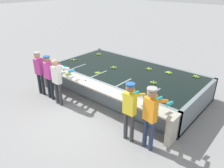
{
  "coord_description": "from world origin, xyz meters",
  "views": [
    {
      "loc": [
        4.46,
        -4.14,
        3.79
      ],
      "look_at": [
        0.0,
        1.04,
        0.58
      ],
      "focal_mm": 35.0,
      "sensor_mm": 36.0,
      "label": 1
    }
  ],
  "objects_px": {
    "banana_bunch_floating_3": "(196,76)",
    "banana_bunch_floating_4": "(74,60)",
    "worker_0": "(40,69)",
    "worker_2": "(58,78)",
    "banana_bunch_floating_7": "(114,67)",
    "banana_bunch_floating_2": "(98,73)",
    "banana_bunch_ledge_0": "(125,95)",
    "banana_bunch_floating_1": "(149,69)",
    "banana_bunch_floating_5": "(99,54)",
    "worker_4": "(151,113)",
    "knife_0": "(86,81)",
    "banana_bunch_floating_6": "(169,73)",
    "banana_bunch_ledge_1": "(68,74)",
    "worker_1": "(49,73)",
    "worker_3": "(130,107)",
    "banana_bunch_floating_0": "(154,83)"
  },
  "relations": [
    {
      "from": "banana_bunch_ledge_1",
      "to": "banana_bunch_floating_3",
      "type": "bearing_deg",
      "value": 37.67
    },
    {
      "from": "banana_bunch_floating_0",
      "to": "banana_bunch_floating_2",
      "type": "relative_size",
      "value": 1.0
    },
    {
      "from": "banana_bunch_floating_7",
      "to": "banana_bunch_ledge_0",
      "type": "height_order",
      "value": "banana_bunch_ledge_0"
    },
    {
      "from": "banana_bunch_floating_4",
      "to": "worker_4",
      "type": "bearing_deg",
      "value": -19.15
    },
    {
      "from": "banana_bunch_floating_0",
      "to": "banana_bunch_ledge_1",
      "type": "distance_m",
      "value": 2.98
    },
    {
      "from": "worker_3",
      "to": "banana_bunch_floating_5",
      "type": "xyz_separation_m",
      "value": [
        -3.91,
        2.94,
        -0.15
      ]
    },
    {
      "from": "banana_bunch_floating_1",
      "to": "banana_bunch_ledge_0",
      "type": "bearing_deg",
      "value": -75.2
    },
    {
      "from": "banana_bunch_ledge_1",
      "to": "knife_0",
      "type": "bearing_deg",
      "value": -0.2
    },
    {
      "from": "banana_bunch_floating_3",
      "to": "banana_bunch_ledge_0",
      "type": "height_order",
      "value": "banana_bunch_ledge_0"
    },
    {
      "from": "worker_0",
      "to": "worker_2",
      "type": "relative_size",
      "value": 1.0
    },
    {
      "from": "worker_3",
      "to": "banana_bunch_floating_2",
      "type": "height_order",
      "value": "worker_3"
    },
    {
      "from": "banana_bunch_floating_1",
      "to": "worker_0",
      "type": "bearing_deg",
      "value": -134.18
    },
    {
      "from": "worker_4",
      "to": "knife_0",
      "type": "height_order",
      "value": "worker_4"
    },
    {
      "from": "banana_bunch_floating_2",
      "to": "banana_bunch_ledge_0",
      "type": "bearing_deg",
      "value": -21.02
    },
    {
      "from": "worker_1",
      "to": "banana_bunch_floating_2",
      "type": "relative_size",
      "value": 5.61
    },
    {
      "from": "worker_0",
      "to": "banana_bunch_floating_4",
      "type": "height_order",
      "value": "worker_0"
    },
    {
      "from": "worker_3",
      "to": "banana_bunch_floating_7",
      "type": "relative_size",
      "value": 5.91
    },
    {
      "from": "banana_bunch_floating_6",
      "to": "banana_bunch_floating_1",
      "type": "bearing_deg",
      "value": -168.98
    },
    {
      "from": "banana_bunch_floating_3",
      "to": "worker_0",
      "type": "bearing_deg",
      "value": -143.17
    },
    {
      "from": "worker_4",
      "to": "banana_bunch_floating_7",
      "type": "bearing_deg",
      "value": 144.43
    },
    {
      "from": "worker_0",
      "to": "banana_bunch_ledge_0",
      "type": "distance_m",
      "value": 3.42
    },
    {
      "from": "banana_bunch_ledge_0",
      "to": "worker_1",
      "type": "bearing_deg",
      "value": -167.38
    },
    {
      "from": "worker_0",
      "to": "banana_bunch_floating_4",
      "type": "relative_size",
      "value": 6.54
    },
    {
      "from": "banana_bunch_floating_0",
      "to": "banana_bunch_floating_7",
      "type": "relative_size",
      "value": 1.02
    },
    {
      "from": "worker_3",
      "to": "banana_bunch_floating_4",
      "type": "distance_m",
      "value": 4.49
    },
    {
      "from": "banana_bunch_ledge_0",
      "to": "knife_0",
      "type": "distance_m",
      "value": 1.55
    },
    {
      "from": "worker_4",
      "to": "banana_bunch_floating_2",
      "type": "distance_m",
      "value": 3.22
    },
    {
      "from": "worker_4",
      "to": "banana_bunch_floating_6",
      "type": "height_order",
      "value": "worker_4"
    },
    {
      "from": "banana_bunch_floating_3",
      "to": "banana_bunch_floating_4",
      "type": "bearing_deg",
      "value": -160.67
    },
    {
      "from": "worker_0",
      "to": "banana_bunch_floating_2",
      "type": "distance_m",
      "value": 2.07
    },
    {
      "from": "worker_3",
      "to": "banana_bunch_floating_0",
      "type": "xyz_separation_m",
      "value": [
        -0.46,
        1.9,
        -0.15
      ]
    },
    {
      "from": "worker_2",
      "to": "banana_bunch_floating_7",
      "type": "bearing_deg",
      "value": 74.96
    },
    {
      "from": "banana_bunch_floating_5",
      "to": "banana_bunch_floating_1",
      "type": "bearing_deg",
      "value": -1.82
    },
    {
      "from": "worker_0",
      "to": "worker_2",
      "type": "distance_m",
      "value": 1.1
    },
    {
      "from": "banana_bunch_floating_0",
      "to": "knife_0",
      "type": "distance_m",
      "value": 2.19
    },
    {
      "from": "worker_1",
      "to": "banana_bunch_floating_7",
      "type": "bearing_deg",
      "value": 61.68
    },
    {
      "from": "banana_bunch_floating_6",
      "to": "worker_1",
      "type": "bearing_deg",
      "value": -134.63
    },
    {
      "from": "worker_3",
      "to": "banana_bunch_floating_0",
      "type": "height_order",
      "value": "worker_3"
    },
    {
      "from": "worker_0",
      "to": "banana_bunch_floating_6",
      "type": "bearing_deg",
      "value": 40.56
    },
    {
      "from": "banana_bunch_floating_2",
      "to": "knife_0",
      "type": "distance_m",
      "value": 0.78
    },
    {
      "from": "banana_bunch_floating_3",
      "to": "worker_1",
      "type": "bearing_deg",
      "value": -139.51
    },
    {
      "from": "banana_bunch_ledge_0",
      "to": "banana_bunch_ledge_1",
      "type": "xyz_separation_m",
      "value": [
        -2.49,
        -0.08,
        0.0
      ]
    },
    {
      "from": "banana_bunch_floating_7",
      "to": "knife_0",
      "type": "xyz_separation_m",
      "value": [
        0.12,
        -1.54,
        -0.01
      ]
    },
    {
      "from": "worker_2",
      "to": "banana_bunch_floating_1",
      "type": "bearing_deg",
      "value": 60.13
    },
    {
      "from": "banana_bunch_floating_2",
      "to": "banana_bunch_floating_4",
      "type": "height_order",
      "value": "same"
    },
    {
      "from": "banana_bunch_ledge_1",
      "to": "worker_3",
      "type": "bearing_deg",
      "value": -10.24
    },
    {
      "from": "banana_bunch_floating_2",
      "to": "banana_bunch_floating_3",
      "type": "relative_size",
      "value": 0.99
    },
    {
      "from": "banana_bunch_floating_5",
      "to": "banana_bunch_floating_2",
      "type": "bearing_deg",
      "value": -46.99
    },
    {
      "from": "worker_1",
      "to": "banana_bunch_ledge_0",
      "type": "xyz_separation_m",
      "value": [
        2.8,
        0.63,
        -0.1
      ]
    },
    {
      "from": "banana_bunch_floating_2",
      "to": "banana_bunch_ledge_1",
      "type": "distance_m",
      "value": 1.05
    }
  ]
}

